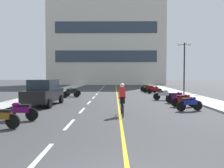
{
  "coord_description": "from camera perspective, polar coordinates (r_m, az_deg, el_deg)",
  "views": [
    {
      "loc": [
        -0.05,
        -4.17,
        2.17
      ],
      "look_at": [
        -0.28,
        19.37,
        1.23
      ],
      "focal_mm": 37.87,
      "sensor_mm": 36.0,
      "label": 1
    }
  ],
  "objects": [
    {
      "name": "ground_plane",
      "position": [
        25.26,
        0.67,
        -2.63
      ],
      "size": [
        140.0,
        140.0,
        0.0
      ],
      "primitive_type": "plane",
      "color": "#38383A"
    },
    {
      "name": "curb_left",
      "position": [
        29.14,
        -13.66,
        -1.92
      ],
      "size": [
        2.4,
        72.0,
        0.12
      ],
      "primitive_type": "cube",
      "color": "#A8A8A3",
      "rests_on": "ground"
    },
    {
      "name": "curb_right",
      "position": [
        29.17,
        14.96,
        -1.93
      ],
      "size": [
        2.4,
        72.0,
        0.12
      ],
      "primitive_type": "cube",
      "color": "#A8A8A3",
      "rests_on": "ground"
    },
    {
      "name": "lane_dash_0",
      "position": [
        6.82,
        -16.77,
        -16.29
      ],
      "size": [
        0.14,
        2.2,
        0.01
      ],
      "primitive_type": "cube",
      "color": "silver",
      "rests_on": "ground"
    },
    {
      "name": "lane_dash_1",
      "position": [
        10.58,
        -10.22,
        -9.54
      ],
      "size": [
        0.14,
        2.2,
        0.01
      ],
      "primitive_type": "cube",
      "color": "silver",
      "rests_on": "ground"
    },
    {
      "name": "lane_dash_2",
      "position": [
        14.47,
        -7.24,
        -6.33
      ],
      "size": [
        0.14,
        2.2,
        0.01
      ],
      "primitive_type": "cube",
      "color": "silver",
      "rests_on": "ground"
    },
    {
      "name": "lane_dash_3",
      "position": [
        18.4,
        -5.55,
        -4.47
      ],
      "size": [
        0.14,
        2.2,
        0.01
      ],
      "primitive_type": "cube",
      "color": "silver",
      "rests_on": "ground"
    },
    {
      "name": "lane_dash_4",
      "position": [
        22.36,
        -4.46,
        -3.27
      ],
      "size": [
        0.14,
        2.2,
        0.01
      ],
      "primitive_type": "cube",
      "color": "silver",
      "rests_on": "ground"
    },
    {
      "name": "lane_dash_5",
      "position": [
        26.33,
        -3.7,
        -2.43
      ],
      "size": [
        0.14,
        2.2,
        0.01
      ],
      "primitive_type": "cube",
      "color": "silver",
      "rests_on": "ground"
    },
    {
      "name": "lane_dash_6",
      "position": [
        30.31,
        -3.14,
        -1.81
      ],
      "size": [
        0.14,
        2.2,
        0.01
      ],
      "primitive_type": "cube",
      "color": "silver",
      "rests_on": "ground"
    },
    {
      "name": "lane_dash_7",
      "position": [
        34.3,
        -2.71,
        -1.33
      ],
      "size": [
        0.14,
        2.2,
        0.01
      ],
      "primitive_type": "cube",
      "color": "silver",
      "rests_on": "ground"
    },
    {
      "name": "lane_dash_8",
      "position": [
        38.28,
        -2.36,
        -0.95
      ],
      "size": [
        0.14,
        2.2,
        0.01
      ],
      "primitive_type": "cube",
      "color": "silver",
      "rests_on": "ground"
    },
    {
      "name": "lane_dash_9",
      "position": [
        42.27,
        -2.09,
        -0.65
      ],
      "size": [
        0.14,
        2.2,
        0.01
      ],
      "primitive_type": "cube",
      "color": "silver",
      "rests_on": "ground"
    },
    {
      "name": "lane_dash_10",
      "position": [
        46.26,
        -1.86,
        -0.39
      ],
      "size": [
        0.14,
        2.2,
        0.01
      ],
      "primitive_type": "cube",
      "color": "silver",
      "rests_on": "ground"
    },
    {
      "name": "lane_dash_11",
      "position": [
        50.26,
        -1.67,
        -0.18
      ],
      "size": [
        0.14,
        2.2,
        0.01
      ],
      "primitive_type": "cube",
      "color": "silver",
      "rests_on": "ground"
    },
    {
      "name": "centre_line_yellow",
      "position": [
        28.26,
        1.16,
        -2.1
      ],
      "size": [
        0.12,
        66.0,
        0.01
      ],
      "primitive_type": "cube",
      "color": "gold",
      "rests_on": "ground"
    },
    {
      "name": "office_building",
      "position": [
        53.18,
        -1.33,
        10.71
      ],
      "size": [
        25.12,
        6.94,
        19.92
      ],
      "color": "beige",
      "rests_on": "ground"
    },
    {
      "name": "street_lamp_mid",
      "position": [
        25.56,
        17.07,
        6.33
      ],
      "size": [
        1.46,
        0.36,
        5.35
      ],
      "color": "black",
      "rests_on": "curb_right"
    },
    {
      "name": "parked_car_near",
      "position": [
        17.21,
        -16.16,
        -1.97
      ],
      "size": [
        2.08,
        4.28,
        1.82
      ],
      "color": "black",
      "rests_on": "ground"
    },
    {
      "name": "motorcycle_1",
      "position": [
        10.62,
        -25.38,
        -7.11
      ],
      "size": [
        1.69,
        0.62,
        0.92
      ],
      "color": "black",
      "rests_on": "ground"
    },
    {
      "name": "motorcycle_2",
      "position": [
        11.98,
        -21.28,
        -5.99
      ],
      "size": [
        1.7,
        0.6,
        0.92
      ],
      "color": "black",
      "rests_on": "ground"
    },
    {
      "name": "motorcycle_3",
      "position": [
        14.82,
        18.24,
        -4.39
      ],
      "size": [
        1.67,
        0.69,
        0.92
      ],
      "color": "black",
      "rests_on": "ground"
    },
    {
      "name": "motorcycle_4",
      "position": [
        16.54,
        16.98,
        -3.69
      ],
      "size": [
        1.7,
        0.6,
        0.92
      ],
      "color": "black",
      "rests_on": "ground"
    },
    {
      "name": "motorcycle_5",
      "position": [
        18.55,
        15.43,
        -3.03
      ],
      "size": [
        1.7,
        0.6,
        0.92
      ],
      "color": "black",
      "rests_on": "ground"
    },
    {
      "name": "motorcycle_6",
      "position": [
        20.55,
        12.27,
        -2.49
      ],
      "size": [
        1.7,
        0.6,
        0.92
      ],
      "color": "black",
      "rests_on": "ground"
    },
    {
      "name": "motorcycle_7",
      "position": [
        22.66,
        -9.94,
        -2.03
      ],
      "size": [
        1.65,
        0.77,
        0.92
      ],
      "color": "black",
      "rests_on": "ground"
    },
    {
      "name": "motorcycle_8",
      "position": [
        24.19,
        -9.5,
        -1.76
      ],
      "size": [
        1.69,
        0.6,
        0.92
      ],
      "color": "black",
      "rests_on": "ground"
    },
    {
      "name": "motorcycle_9",
      "position": [
        27.18,
        10.27,
        -1.32
      ],
      "size": [
        1.68,
        0.66,
        0.92
      ],
      "color": "black",
      "rests_on": "ground"
    },
    {
      "name": "motorcycle_10",
      "position": [
        28.57,
        9.15,
        -1.14
      ],
      "size": [
        1.7,
        0.6,
        0.92
      ],
      "color": "black",
      "rests_on": "ground"
    },
    {
      "name": "motorcycle_11",
      "position": [
        30.53,
        8.5,
        -0.92
      ],
      "size": [
        1.7,
        0.6,
        0.92
      ],
      "color": "black",
      "rests_on": "ground"
    },
    {
      "name": "motorcycle_12",
      "position": [
        32.07,
        8.54,
        -0.76
      ],
      "size": [
        1.65,
        0.77,
        0.92
      ],
      "color": "black",
      "rests_on": "ground"
    },
    {
      "name": "cyclist_rider",
      "position": [
        12.59,
        2.48,
        -3.54
      ],
      "size": [
        0.42,
        1.77,
        1.71
      ],
      "color": "black",
      "rests_on": "ground"
    }
  ]
}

